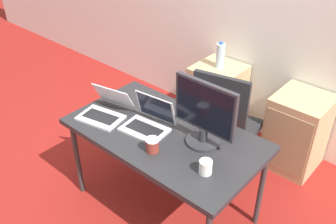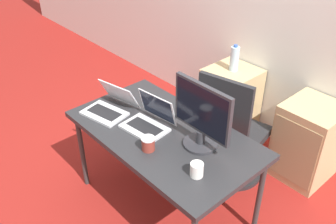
% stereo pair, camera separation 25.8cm
% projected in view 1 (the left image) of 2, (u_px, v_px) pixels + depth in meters
% --- Properties ---
extents(ground_plane, '(14.00, 14.00, 0.00)m').
position_uv_depth(ground_plane, '(165.00, 205.00, 3.05)').
color(ground_plane, maroon).
extents(wall_back, '(10.00, 0.05, 2.60)m').
position_uv_depth(wall_back, '(273.00, 6.00, 3.24)').
color(wall_back, silver).
rests_on(wall_back, ground_plane).
extents(desk, '(1.40, 0.79, 0.74)m').
position_uv_depth(desk, '(164.00, 138.00, 2.67)').
color(desk, '#28282B').
rests_on(desk, ground_plane).
extents(office_chair, '(0.57, 0.60, 1.04)m').
position_uv_depth(office_chair, '(225.00, 136.00, 3.20)').
color(office_chair, '#232326').
rests_on(office_chair, ground_plane).
extents(cabinet_left, '(0.44, 0.47, 0.71)m').
position_uv_depth(cabinet_left, '(217.00, 99.00, 3.77)').
color(cabinet_left, tan).
rests_on(cabinet_left, ground_plane).
extents(cabinet_right, '(0.44, 0.47, 0.71)m').
position_uv_depth(cabinet_right, '(297.00, 132.00, 3.30)').
color(cabinet_right, tan).
rests_on(cabinet_right, ground_plane).
extents(water_bottle, '(0.08, 0.08, 0.25)m').
position_uv_depth(water_bottle, '(220.00, 56.00, 3.51)').
color(water_bottle, silver).
rests_on(water_bottle, cabinet_left).
extents(laptop_left, '(0.34, 0.31, 0.23)m').
position_uv_depth(laptop_left, '(148.00, 122.00, 2.66)').
color(laptop_left, silver).
rests_on(laptop_left, desk).
extents(laptop_right, '(0.36, 0.38, 0.21)m').
position_uv_depth(laptop_right, '(105.00, 110.00, 2.79)').
color(laptop_right, silver).
rests_on(laptop_right, desk).
extents(monitor, '(0.46, 0.24, 0.46)m').
position_uv_depth(monitor, '(204.00, 114.00, 2.42)').
color(monitor, '#2D2D33').
rests_on(monitor, desk).
extents(coffee_cup_white, '(0.08, 0.08, 0.09)m').
position_uv_depth(coffee_cup_white, '(206.00, 167.00, 2.27)').
color(coffee_cup_white, white).
rests_on(coffee_cup_white, desk).
extents(coffee_cup_brown, '(0.09, 0.09, 0.10)m').
position_uv_depth(coffee_cup_brown, '(152.00, 145.00, 2.44)').
color(coffee_cup_brown, maroon).
rests_on(coffee_cup_brown, desk).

